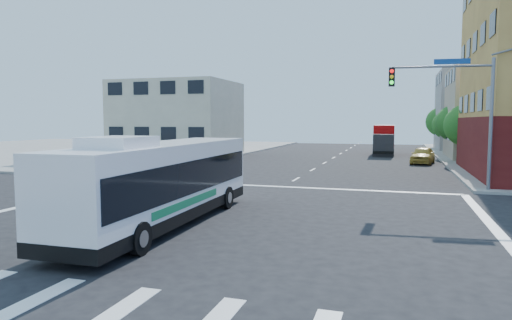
% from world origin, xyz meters
% --- Properties ---
extents(ground, '(120.00, 120.00, 0.00)m').
position_xyz_m(ground, '(0.00, 0.00, 0.00)').
color(ground, black).
rests_on(ground, ground).
extents(sidewalk_nw, '(50.00, 50.00, 0.15)m').
position_xyz_m(sidewalk_nw, '(-35.00, 35.00, 0.07)').
color(sidewalk_nw, gray).
rests_on(sidewalk_nw, ground).
extents(building_east_far, '(12.06, 10.06, 10.00)m').
position_xyz_m(building_east_far, '(16.98, 47.98, 5.01)').
color(building_east_far, gray).
rests_on(building_east_far, ground).
extents(building_west, '(12.06, 10.06, 8.00)m').
position_xyz_m(building_west, '(-17.02, 29.98, 4.01)').
color(building_west, beige).
rests_on(building_west, ground).
extents(signal_mast_ne, '(7.91, 1.13, 8.07)m').
position_xyz_m(signal_mast_ne, '(9.08, 10.62, 4.98)').
color(signal_mast_ne, slate).
rests_on(signal_mast_ne, ground).
extents(street_tree_a, '(3.60, 3.60, 5.53)m').
position_xyz_m(street_tree_a, '(11.90, 27.92, 3.59)').
color(street_tree_a, '#352213').
rests_on(street_tree_a, ground).
extents(street_tree_b, '(3.80, 3.80, 5.79)m').
position_xyz_m(street_tree_b, '(11.90, 35.92, 3.75)').
color(street_tree_b, '#352213').
rests_on(street_tree_b, ground).
extents(street_tree_c, '(3.40, 3.40, 5.29)m').
position_xyz_m(street_tree_c, '(11.90, 43.92, 3.46)').
color(street_tree_c, '#352213').
rests_on(street_tree_c, ground).
extents(street_tree_d, '(4.00, 4.00, 6.03)m').
position_xyz_m(street_tree_d, '(11.90, 51.92, 3.88)').
color(street_tree_d, '#352213').
rests_on(street_tree_d, ground).
extents(transit_bus, '(2.62, 11.14, 3.29)m').
position_xyz_m(transit_bus, '(-1.79, -1.06, 1.61)').
color(transit_bus, black).
rests_on(transit_bus, ground).
extents(box_truck, '(2.27, 7.30, 3.27)m').
position_xyz_m(box_truck, '(4.73, 36.60, 1.58)').
color(box_truck, black).
rests_on(box_truck, ground).
extents(parked_car, '(2.47, 4.62, 1.50)m').
position_xyz_m(parked_car, '(8.32, 26.87, 0.75)').
color(parked_car, gold).
rests_on(parked_car, ground).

